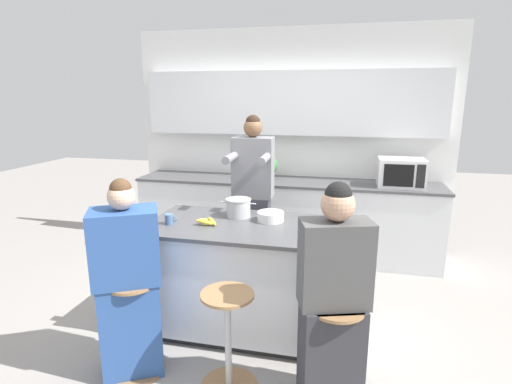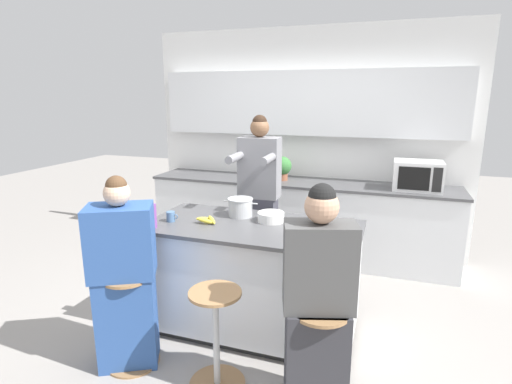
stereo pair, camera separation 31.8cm
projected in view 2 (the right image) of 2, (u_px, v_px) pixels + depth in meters
name	position (u px, v px, depth m)	size (l,w,h in m)	color
ground_plane	(253.00, 327.00, 3.38)	(16.00, 16.00, 0.00)	gray
wall_back	(306.00, 127.00, 4.82)	(3.86, 0.22, 2.70)	white
back_counter	(298.00, 219.00, 4.80)	(3.58, 0.62, 0.93)	silver
kitchen_island	(253.00, 277.00, 3.28)	(1.70, 0.84, 0.91)	black
bar_stool_leftmost	(130.00, 319.00, 2.85)	(0.38, 0.38, 0.69)	#997047
bar_stool_center	(216.00, 338.00, 2.63)	(0.38, 0.38, 0.69)	#997047
bar_stool_rightmost	(319.00, 359.00, 2.41)	(0.38, 0.38, 0.69)	#997047
person_cooking	(259.00, 207.00, 3.83)	(0.40, 0.55, 1.74)	#383842
person_wrapped_blanket	(124.00, 279.00, 2.79)	(0.52, 0.46, 1.40)	#2D5193
person_seated_near	(318.00, 312.00, 2.36)	(0.46, 0.36, 1.44)	#333338
cooking_pot	(240.00, 207.00, 3.39)	(0.30, 0.22, 0.16)	#B7BABC
fruit_bowl	(271.00, 217.00, 3.25)	(0.22, 0.22, 0.08)	white
mixing_bowl_steel	(329.00, 226.00, 3.05)	(0.23, 0.23, 0.06)	silver
coffee_cup_near	(171.00, 217.00, 3.25)	(0.10, 0.07, 0.08)	#4C7099
coffee_cup_far	(329.00, 239.00, 2.74)	(0.12, 0.09, 0.08)	orange
banana_bunch	(207.00, 220.00, 3.20)	(0.19, 0.13, 0.06)	yellow
juice_carton	(150.00, 216.00, 3.06)	(0.07, 0.07, 0.21)	#7A428E
microwave	(418.00, 176.00, 4.22)	(0.49, 0.36, 0.31)	white
potted_plant	(282.00, 167.00, 4.72)	(0.22, 0.22, 0.28)	#93563D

